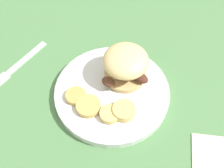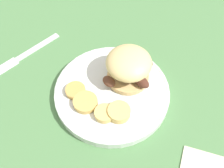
{
  "view_description": "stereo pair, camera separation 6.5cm",
  "coord_description": "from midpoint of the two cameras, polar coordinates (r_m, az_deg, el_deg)",
  "views": [
    {
      "loc": [
        -0.03,
        0.37,
        0.59
      ],
      "look_at": [
        0.0,
        0.0,
        0.05
      ],
      "focal_mm": 50.0,
      "sensor_mm": 36.0,
      "label": 1
    },
    {
      "loc": [
        -0.09,
        0.36,
        0.59
      ],
      "look_at": [
        0.0,
        0.0,
        0.05
      ],
      "focal_mm": 50.0,
      "sensor_mm": 36.0,
      "label": 2
    }
  ],
  "objects": [
    {
      "name": "fork",
      "position": [
        0.78,
        -19.26,
        3.04
      ],
      "size": [
        0.11,
        0.16,
        0.0
      ],
      "color": "silver",
      "rests_on": "ground_plane"
    },
    {
      "name": "potato_round_1",
      "position": [
        0.67,
        -9.42,
        -2.36
      ],
      "size": [
        0.04,
        0.04,
        0.01
      ],
      "primitive_type": "cylinder",
      "color": "tan",
      "rests_on": "dinner_plate"
    },
    {
      "name": "sandwich",
      "position": [
        0.66,
        -0.27,
        3.43
      ],
      "size": [
        0.11,
        0.12,
        0.08
      ],
      "color": "tan",
      "rests_on": "dinner_plate"
    },
    {
      "name": "potato_round_2",
      "position": [
        0.64,
        -3.64,
        -5.72
      ],
      "size": [
        0.04,
        0.04,
        0.01
      ],
      "primitive_type": "cylinder",
      "color": "#DBB766",
      "rests_on": "dinner_plate"
    },
    {
      "name": "napkin",
      "position": [
        0.64,
        15.34,
        -14.43
      ],
      "size": [
        0.09,
        0.13,
        0.01
      ],
      "primitive_type": "cube",
      "rotation": [
        0.0,
        0.0,
        1.52
      ],
      "color": "beige",
      "rests_on": "ground_plane"
    },
    {
      "name": "dinner_plate",
      "position": [
        0.68,
        -2.74,
        -1.82
      ],
      "size": [
        0.25,
        0.25,
        0.02
      ],
      "color": "silver",
      "rests_on": "ground_plane"
    },
    {
      "name": "ground_plane",
      "position": [
        0.69,
        -2.7,
        -2.33
      ],
      "size": [
        4.0,
        4.0,
        0.0
      ],
      "primitive_type": "plane",
      "color": "#4C7A47"
    },
    {
      "name": "potato_round_0",
      "position": [
        0.64,
        -0.75,
        -5.11
      ],
      "size": [
        0.05,
        0.05,
        0.02
      ],
      "primitive_type": "cylinder",
      "color": "#DBB766",
      "rests_on": "dinner_plate"
    },
    {
      "name": "potato_round_3",
      "position": [
        0.65,
        -7.22,
        -4.23
      ],
      "size": [
        0.05,
        0.05,
        0.01
      ],
      "primitive_type": "cylinder",
      "color": "tan",
      "rests_on": "dinner_plate"
    }
  ]
}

